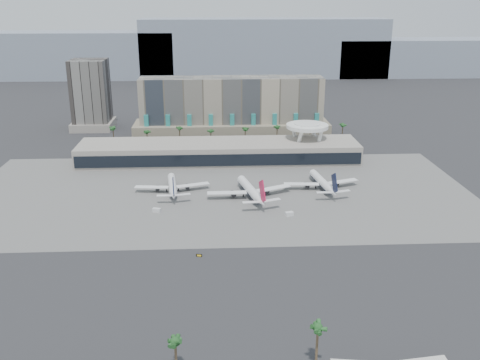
{
  "coord_description": "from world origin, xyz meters",
  "views": [
    {
      "loc": [
        -2.66,
        -205.25,
        97.05
      ],
      "look_at": [
        9.45,
        40.0,
        11.79
      ],
      "focal_mm": 40.0,
      "sensor_mm": 36.0,
      "label": 1
    }
  ],
  "objects_px": {
    "airliner_centre": "(250,190)",
    "service_vehicle_a": "(157,210)",
    "airliner_right": "(322,182)",
    "service_vehicle_b": "(289,214)",
    "airliner_left": "(172,185)",
    "taxiway_sign": "(199,255)"
  },
  "relations": [
    {
      "from": "airliner_left",
      "to": "service_vehicle_a",
      "type": "bearing_deg",
      "value": -107.82
    },
    {
      "from": "airliner_left",
      "to": "service_vehicle_a",
      "type": "height_order",
      "value": "airliner_left"
    },
    {
      "from": "airliner_left",
      "to": "airliner_right",
      "type": "height_order",
      "value": "airliner_right"
    },
    {
      "from": "airliner_centre",
      "to": "taxiway_sign",
      "type": "distance_m",
      "value": 68.62
    },
    {
      "from": "airliner_left",
      "to": "service_vehicle_a",
      "type": "xyz_separation_m",
      "value": [
        -5.59,
        -27.34,
        -2.56
      ]
    },
    {
      "from": "airliner_left",
      "to": "service_vehicle_b",
      "type": "bearing_deg",
      "value": -38.05
    },
    {
      "from": "service_vehicle_b",
      "to": "taxiway_sign",
      "type": "relative_size",
      "value": 1.54
    },
    {
      "from": "airliner_left",
      "to": "service_vehicle_b",
      "type": "xyz_separation_m",
      "value": [
        56.36,
        -34.91,
        -2.56
      ]
    },
    {
      "from": "airliner_left",
      "to": "service_vehicle_b",
      "type": "height_order",
      "value": "airliner_left"
    },
    {
      "from": "airliner_left",
      "to": "taxiway_sign",
      "type": "height_order",
      "value": "airliner_left"
    },
    {
      "from": "airliner_left",
      "to": "airliner_right",
      "type": "relative_size",
      "value": 0.95
    },
    {
      "from": "airliner_left",
      "to": "service_vehicle_a",
      "type": "distance_m",
      "value": 28.03
    },
    {
      "from": "airliner_right",
      "to": "taxiway_sign",
      "type": "xyz_separation_m",
      "value": [
        -63.21,
        -74.69,
        -3.14
      ]
    },
    {
      "from": "airliner_right",
      "to": "taxiway_sign",
      "type": "height_order",
      "value": "airliner_right"
    },
    {
      "from": "airliner_centre",
      "to": "airliner_right",
      "type": "xyz_separation_m",
      "value": [
        38.69,
        10.69,
        -0.29
      ]
    },
    {
      "from": "airliner_right",
      "to": "service_vehicle_b",
      "type": "relative_size",
      "value": 11.48
    },
    {
      "from": "service_vehicle_b",
      "to": "taxiway_sign",
      "type": "bearing_deg",
      "value": -153.59
    },
    {
      "from": "airliner_centre",
      "to": "airliner_right",
      "type": "distance_m",
      "value": 40.14
    },
    {
      "from": "service_vehicle_b",
      "to": "taxiway_sign",
      "type": "height_order",
      "value": "service_vehicle_b"
    },
    {
      "from": "service_vehicle_b",
      "to": "service_vehicle_a",
      "type": "bearing_deg",
      "value": 155.83
    },
    {
      "from": "airliner_centre",
      "to": "service_vehicle_a",
      "type": "xyz_separation_m",
      "value": [
        -45.59,
        -17.46,
        -3.03
      ]
    },
    {
      "from": "airliner_centre",
      "to": "airliner_right",
      "type": "relative_size",
      "value": 1.07
    }
  ]
}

